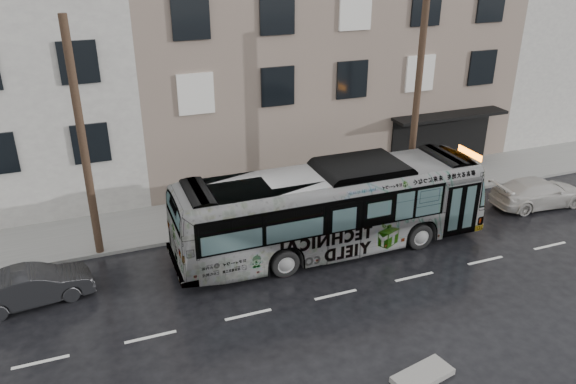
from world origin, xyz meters
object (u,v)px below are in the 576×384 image
at_px(dark_sedan, 33,286).
at_px(sign_post, 430,171).
at_px(white_sedan, 538,192).
at_px(bus, 331,209).
at_px(utility_pole_front, 416,105).
at_px(utility_pole_rear, 83,143).

bearing_deg(dark_sedan, sign_post, -89.43).
relative_size(sign_post, white_sedan, 0.53).
distance_m(bus, white_sedan, 10.72).
bearing_deg(dark_sedan, utility_pole_front, -88.88).
height_order(white_sedan, dark_sedan, white_sedan).
distance_m(utility_pole_rear, sign_post, 15.46).
relative_size(utility_pole_front, dark_sedan, 2.34).
xyz_separation_m(utility_pole_front, white_sedan, (5.36, -2.58, -3.99)).
height_order(bus, white_sedan, bus).
relative_size(white_sedan, dark_sedan, 1.18).
distance_m(utility_pole_front, white_sedan, 7.17).
relative_size(utility_pole_rear, bus, 0.72).
bearing_deg(sign_post, dark_sedan, -171.86).
xyz_separation_m(bus, dark_sedan, (-10.98, 0.25, -1.12)).
bearing_deg(utility_pole_rear, sign_post, 0.00).
xyz_separation_m(utility_pole_front, bus, (-5.31, -2.73, -2.90)).
bearing_deg(utility_pole_front, utility_pole_rear, 180.00).
height_order(utility_pole_rear, dark_sedan, utility_pole_rear).
distance_m(utility_pole_front, dark_sedan, 16.96).
height_order(bus, dark_sedan, bus).
bearing_deg(white_sedan, dark_sedan, 93.90).
bearing_deg(sign_post, utility_pole_front, 180.00).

